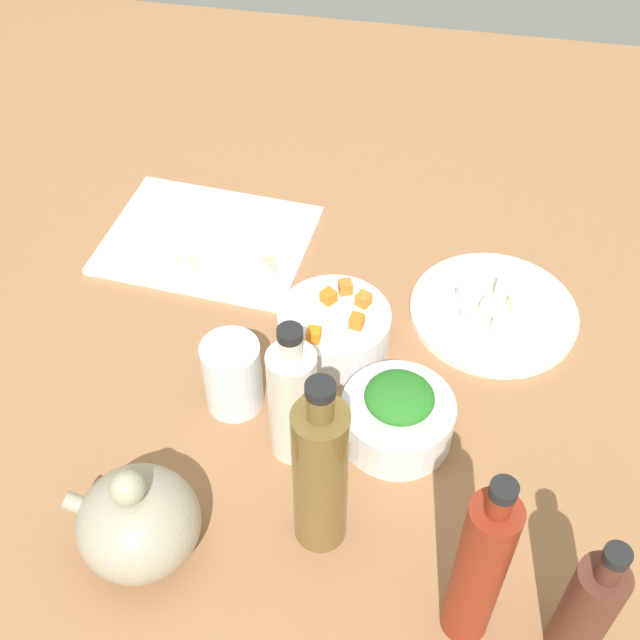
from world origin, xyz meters
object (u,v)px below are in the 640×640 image
at_px(teapot, 138,522).
at_px(bottle_2, 295,401).
at_px(cutting_board, 208,240).
at_px(drinking_glass_0, 233,375).
at_px(bottle_1, 320,475).
at_px(bowl_greens, 397,420).
at_px(bowl_carrots, 334,329).
at_px(bottle_3, 587,609).
at_px(plate_tofu, 493,312).
at_px(bottle_0, 479,570).

xyz_separation_m(teapot, bottle_2, (-0.14, -0.17, 0.03)).
bearing_deg(cutting_board, bottle_2, 121.59).
distance_m(cutting_board, drinking_glass_0, 0.33).
bearing_deg(bottle_2, bottle_1, 115.28).
distance_m(bowl_greens, bowl_carrots, 0.17).
bearing_deg(drinking_glass_0, bowl_carrots, -131.68).
relative_size(bowl_greens, bottle_3, 0.71).
height_order(bowl_carrots, bottle_1, bottle_1).
relative_size(cutting_board, plate_tofu, 1.30).
relative_size(bowl_carrots, drinking_glass_0, 1.47).
xyz_separation_m(bowl_greens, bottle_2, (0.12, 0.04, 0.06)).
distance_m(bottle_1, drinking_glass_0, 0.23).
bearing_deg(bottle_0, bottle_1, -24.62).
bearing_deg(teapot, bowl_greens, -141.09).
distance_m(bowl_carrots, bottle_3, 0.49).
height_order(bottle_0, bottle_2, bottle_0).
bearing_deg(cutting_board, teapot, 98.40).
xyz_separation_m(plate_tofu, bottle_2, (0.23, 0.28, 0.09)).
bearing_deg(cutting_board, plate_tofu, 170.35).
xyz_separation_m(plate_tofu, drinking_glass_0, (0.33, 0.22, 0.05)).
bearing_deg(bottle_3, bowl_greens, -47.46).
distance_m(bowl_greens, bottle_2, 0.14).
distance_m(bottle_1, bottle_3, 0.30).
height_order(bowl_greens, bowl_carrots, bowl_greens).
bearing_deg(plate_tofu, bowl_greens, 64.27).
height_order(bottle_0, bottle_3, bottle_0).
xyz_separation_m(cutting_board, bottle_3, (-0.55, 0.54, 0.08)).
bearing_deg(teapot, cutting_board, -81.60).
relative_size(plate_tofu, bottle_1, 0.90).
bearing_deg(bottle_3, plate_tofu, -77.98).
bearing_deg(bottle_0, teapot, -2.92).
xyz_separation_m(bottle_1, bottle_3, (-0.28, 0.08, -0.03)).
distance_m(bottle_2, drinking_glass_0, 0.12).
relative_size(teapot, drinking_glass_0, 1.45).
bearing_deg(bowl_carrots, teapot, 65.83).
bearing_deg(bowl_greens, bottle_0, 114.05).
bearing_deg(drinking_glass_0, bottle_3, 150.09).
height_order(teapot, bottle_1, bottle_1).
relative_size(cutting_board, bottle_0, 1.16).
distance_m(bottle_0, bottle_2, 0.29).
bearing_deg(bottle_0, bottle_3, 178.52).
bearing_deg(bottle_0, bottle_2, -40.09).
xyz_separation_m(cutting_board, drinking_glass_0, (-0.12, 0.30, 0.05)).
relative_size(bottle_1, bottle_2, 1.24).
xyz_separation_m(bowl_carrots, teapot, (0.16, 0.35, 0.03)).
xyz_separation_m(bowl_carrots, bottle_3, (-0.32, 0.37, 0.05)).
distance_m(teapot, bottle_0, 0.37).
height_order(bowl_greens, drinking_glass_0, drinking_glass_0).
distance_m(cutting_board, bowl_greens, 0.46).
xyz_separation_m(bottle_0, bottle_2, (0.22, -0.19, -0.03)).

